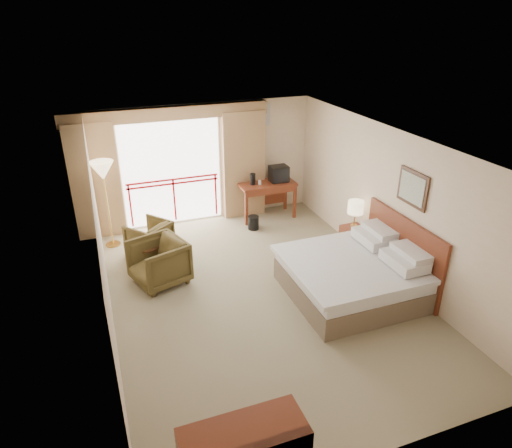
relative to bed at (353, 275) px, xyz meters
name	(u,v)px	position (x,y,z in m)	size (l,w,h in m)	color
floor	(260,292)	(-1.50, 0.60, -0.38)	(7.00, 7.00, 0.00)	gray
ceiling	(261,143)	(-1.50, 0.60, 2.32)	(7.00, 7.00, 0.00)	white
wall_back	(206,162)	(-1.50, 4.10, 0.97)	(5.00, 5.00, 0.00)	beige
wall_front	(386,364)	(-1.50, -2.90, 0.97)	(5.00, 5.00, 0.00)	beige
wall_left	(102,248)	(-4.00, 0.60, 0.97)	(7.00, 7.00, 0.00)	beige
wall_right	(389,203)	(1.00, 0.60, 0.97)	(7.00, 7.00, 0.00)	beige
balcony_door	(172,173)	(-2.30, 4.08, 0.82)	(2.40, 2.40, 0.00)	white
balcony_railing	(174,189)	(-2.30, 4.06, 0.44)	(2.09, 0.03, 1.02)	#B00F16
curtain_left	(95,181)	(-3.95, 3.95, 0.87)	(1.00, 0.26, 2.50)	#98724F
curtain_right	(243,165)	(-0.65, 3.95, 0.87)	(1.00, 0.26, 2.50)	#98724F
valance	(168,113)	(-2.30, 3.98, 2.17)	(4.40, 0.22, 0.28)	#98724F
hvac_vent	(260,115)	(-0.20, 4.07, 1.97)	(0.50, 0.04, 0.50)	silver
bed	(353,275)	(0.00, 0.00, 0.00)	(2.13, 2.06, 0.97)	brown
headboard	(402,252)	(0.96, 0.00, 0.27)	(0.06, 2.10, 1.30)	#5B2113
framed_art	(413,188)	(0.97, 0.00, 1.47)	(0.04, 0.72, 0.60)	black
nightstand	(354,242)	(0.75, 1.22, -0.08)	(0.42, 0.50, 0.60)	#5B2113
table_lamp	(356,208)	(0.75, 1.27, 0.65)	(0.31, 0.31, 0.54)	tan
phone	(357,230)	(0.70, 1.07, 0.26)	(0.17, 0.13, 0.08)	black
desk	(266,190)	(-0.19, 3.65, 0.30)	(1.32, 0.64, 0.87)	#5B2113
tv	(279,174)	(0.11, 3.59, 0.67)	(0.42, 0.33, 0.38)	black
coffee_maker	(253,179)	(-0.54, 3.59, 0.62)	(0.12, 0.12, 0.27)	black
cup	(260,183)	(-0.39, 3.54, 0.53)	(0.07, 0.07, 0.10)	white
wastebasket	(253,223)	(-0.72, 3.06, -0.22)	(0.25, 0.25, 0.31)	black
armchair_far	(151,252)	(-3.09, 2.75, -0.38)	(0.73, 0.75, 0.69)	#403419
armchair_near	(161,282)	(-3.09, 1.56, -0.38)	(0.89, 0.91, 0.83)	#403419
side_table	(148,253)	(-3.20, 2.07, -0.02)	(0.47, 0.47, 0.52)	black
book	(147,245)	(-3.20, 2.07, 0.15)	(0.18, 0.24, 0.02)	white
floor_lamp	(103,174)	(-3.78, 3.37, 1.21)	(0.47, 0.47, 1.84)	tan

